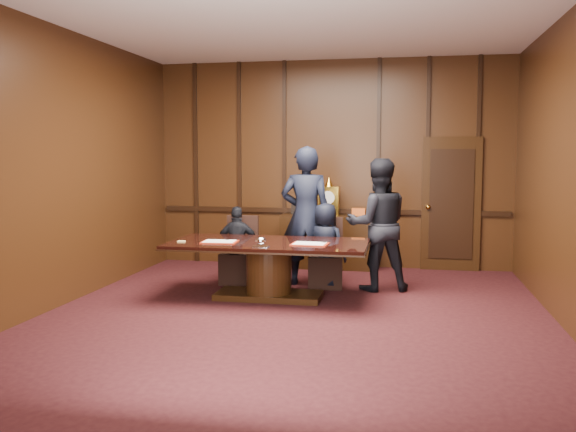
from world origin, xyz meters
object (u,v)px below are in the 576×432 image
object	(u,v)px
signatory_right	(325,245)
witness_right	(378,225)
sideboard	(329,239)
signatory_left	(238,245)
conference_table	(269,261)
witness_left	(306,216)

from	to	relation	value
signatory_right	witness_right	distance (m)	0.81
signatory_right	witness_right	size ratio (longest dim) A/B	0.66
sideboard	signatory_left	distance (m)	1.92
sideboard	conference_table	size ratio (longest dim) A/B	0.61
conference_table	signatory_right	bearing A→B (deg)	50.91
signatory_right	signatory_left	bearing A→B (deg)	19.55
conference_table	witness_right	world-z (taller)	witness_right
sideboard	signatory_right	bearing A→B (deg)	-84.55
witness_left	conference_table	bearing A→B (deg)	69.00
sideboard	witness_right	distance (m)	1.82
sideboard	witness_right	xyz separation A→B (m)	(0.89, -1.53, 0.44)
witness_right	conference_table	bearing A→B (deg)	15.79
sideboard	witness_left	bearing A→B (deg)	-96.76
conference_table	witness_left	size ratio (longest dim) A/B	1.29
witness_left	witness_right	xyz separation A→B (m)	(1.05, -0.15, -0.09)
conference_table	sideboard	bearing A→B (deg)	77.82
signatory_right	witness_left	world-z (taller)	witness_left
sideboard	witness_left	world-z (taller)	witness_left
signatory_right	witness_left	size ratio (longest dim) A/B	0.60
conference_table	witness_left	distance (m)	1.14
sideboard	witness_left	distance (m)	1.48
conference_table	witness_right	distance (m)	1.66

